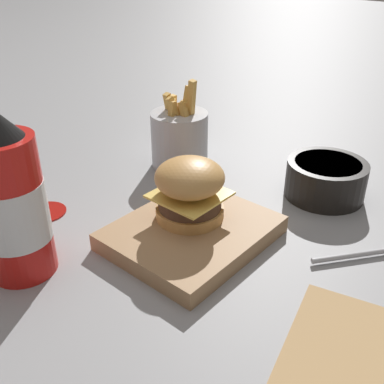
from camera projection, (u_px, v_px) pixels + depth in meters
ground_plane at (146, 241)px, 0.60m from camera, size 6.00×6.00×0.00m
serving_board at (192, 233)px, 0.59m from camera, size 0.20×0.17×0.02m
burger at (190, 189)px, 0.59m from camera, size 0.09×0.09×0.08m
ketchup_bottle at (11, 204)px, 0.50m from camera, size 0.08×0.08×0.21m
fries_basket at (180, 138)px, 0.78m from camera, size 0.10×0.10×0.16m
side_bowl at (326, 178)px, 0.69m from camera, size 0.12×0.12×0.06m
ketchup_puddle at (46, 211)px, 0.66m from camera, size 0.06×0.06×0.00m
parchment_square at (374, 365)px, 0.42m from camera, size 0.20×0.20×0.00m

